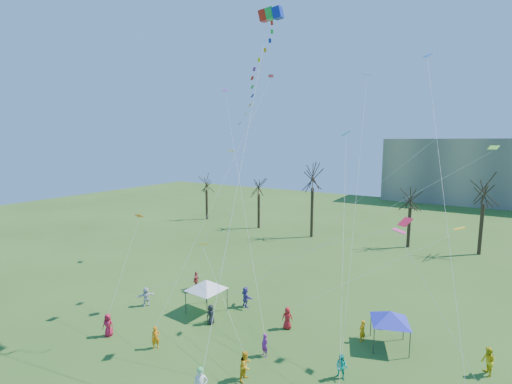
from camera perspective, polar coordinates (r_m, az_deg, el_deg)
The scene contains 6 objects.
bare_tree_row at distance 51.72m, azimuth 23.03°, elevation -0.49°, with size 69.69×9.50×11.71m.
big_box_kite at distance 26.09m, azimuth 0.59°, elevation 18.14°, with size 2.02×5.76×22.82m.
canopy_tent_white at distance 31.28m, azimuth -7.97°, elevation -14.47°, with size 3.80×3.80×2.86m.
canopy_tent_blue at distance 28.02m, azimuth 20.68°, elevation -18.14°, with size 3.34×3.34×2.64m.
festival_crowd at distance 26.83m, azimuth 3.19°, elevation -22.19°, with size 26.50×11.25×1.84m.
small_kites_aloft at distance 28.58m, azimuth 10.98°, elevation 4.82°, with size 29.36×19.52×31.23m.
Camera 1 is at (11.26, -15.26, 14.38)m, focal length 25.00 mm.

